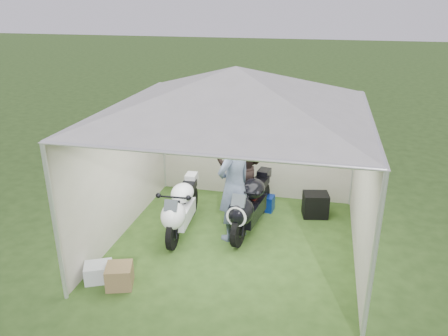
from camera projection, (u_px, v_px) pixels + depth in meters
The scene contains 10 objects.
ground at pixel (234, 242), 7.55m from camera, with size 80.00×80.00×0.00m, color #2B4718.
canopy_tent at pixel (236, 94), 6.64m from camera, with size 5.66×5.66×3.00m.
motorcycle_white at pixel (181, 207), 7.68m from camera, with size 0.47×1.83×0.90m.
motorcycle_black at pixel (250, 204), 7.74m from camera, with size 0.61×1.94×0.96m.
paddock_stand at pixel (263, 202), 8.65m from camera, with size 0.41×0.26×0.31m, color #0E30A9.
person_dark_jacket at pixel (240, 166), 8.27m from camera, with size 0.93×0.73×1.92m, color black.
person_blue_jacket at pixel (234, 185), 7.35m from camera, with size 0.73×0.48×2.00m, color slate.
equipment_box at pixel (315, 205), 8.37m from camera, with size 0.47×0.37×0.47m, color black.
crate_0 at pixel (99, 272), 6.49m from camera, with size 0.40×0.31×0.27m, color silver.
crate_1 at pixel (120, 276), 6.35m from camera, with size 0.37×0.37×0.33m, color olive.
Camera 1 is at (1.31, -6.43, 3.95)m, focal length 35.00 mm.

